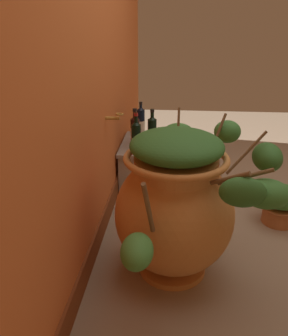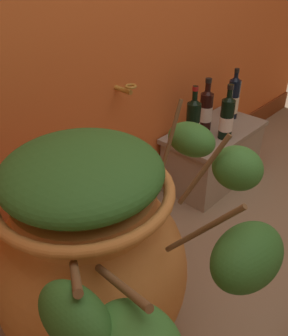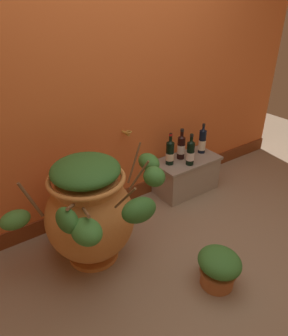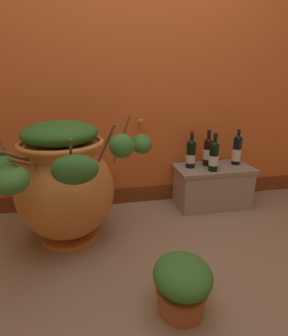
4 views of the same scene
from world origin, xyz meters
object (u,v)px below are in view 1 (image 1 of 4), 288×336
(wine_bottle_back, at_px, (136,136))
(wine_bottle_left, at_px, (135,129))
(wine_bottle_right, at_px, (152,130))
(potted_shrub, at_px, (281,203))
(wine_bottle_middle, at_px, (141,122))
(terracotta_urn, at_px, (177,203))

(wine_bottle_back, bearing_deg, wine_bottle_left, 9.77)
(wine_bottle_left, relative_size, wine_bottle_back, 0.98)
(wine_bottle_right, height_order, potted_shrub, wine_bottle_right)
(wine_bottle_middle, distance_m, wine_bottle_back, 0.44)
(wine_bottle_middle, bearing_deg, wine_bottle_right, -155.88)
(wine_bottle_right, distance_m, wine_bottle_back, 0.20)
(wine_bottle_left, xyz_separation_m, potted_shrub, (-0.61, -1.13, -0.34))
(wine_bottle_middle, xyz_separation_m, potted_shrub, (-0.88, -1.11, -0.34))
(wine_bottle_right, xyz_separation_m, wine_bottle_back, (-0.16, 0.12, -0.00))
(wine_bottle_right, xyz_separation_m, potted_shrub, (-0.60, -0.98, -0.34))
(terracotta_urn, distance_m, wine_bottle_right, 1.21)
(terracotta_urn, bearing_deg, wine_bottle_middle, 13.28)
(terracotta_urn, height_order, wine_bottle_back, terracotta_urn)
(potted_shrub, bearing_deg, wine_bottle_back, 68.12)
(wine_bottle_right, bearing_deg, wine_bottle_back, 141.80)
(wine_bottle_middle, relative_size, wine_bottle_right, 1.00)
(wine_bottle_back, bearing_deg, potted_shrub, -111.88)
(wine_bottle_left, height_order, potted_shrub, wine_bottle_left)
(terracotta_urn, distance_m, potted_shrub, 1.01)
(wine_bottle_left, height_order, wine_bottle_right, wine_bottle_right)
(terracotta_urn, height_order, wine_bottle_middle, terracotta_urn)
(terracotta_urn, relative_size, wine_bottle_back, 3.70)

